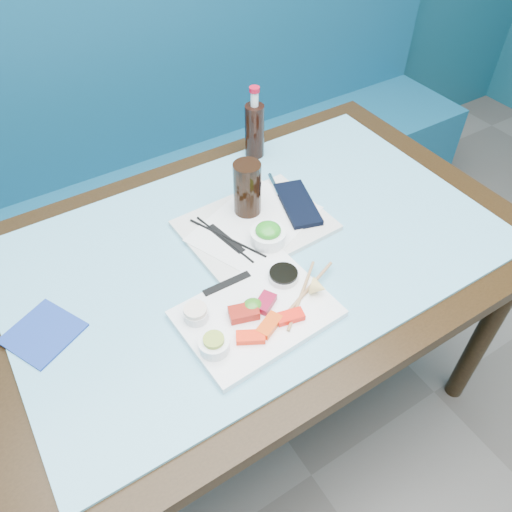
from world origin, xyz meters
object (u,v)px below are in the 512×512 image
cola_bottle_body (255,131)px  blue_napkin (43,333)px  booth_bench (146,191)px  sashimi_plate (257,314)px  seaweed_bowl (268,237)px  dining_table (255,269)px  serving_tray (255,226)px  cola_glass (247,189)px

cola_bottle_body → blue_napkin: cola_bottle_body is taller
booth_bench → blue_napkin: booth_bench is taller
booth_bench → sashimi_plate: (-0.12, -1.03, 0.39)m
seaweed_bowl → dining_table: bearing=141.0°
dining_table → sashimi_plate: size_ratio=4.26×
dining_table → serving_tray: (0.04, 0.05, 0.10)m
dining_table → cola_bottle_body: cola_bottle_body is taller
seaweed_bowl → cola_bottle_body: size_ratio=0.54×
dining_table → serving_tray: 0.12m
dining_table → seaweed_bowl: (0.03, -0.02, 0.12)m
serving_tray → blue_napkin: bearing=-177.8°
booth_bench → serving_tray: size_ratio=8.18×
sashimi_plate → seaweed_bowl: bearing=47.1°
seaweed_bowl → cola_bottle_body: (0.19, 0.36, 0.05)m
sashimi_plate → cola_glass: size_ratio=2.21×
serving_tray → sashimi_plate: bearing=-123.9°
blue_napkin → serving_tray: bearing=4.4°
cola_glass → blue_napkin: 0.59m
dining_table → serving_tray: bearing=57.2°
booth_bench → seaweed_bowl: bearing=-88.3°
serving_tray → dining_table: bearing=-125.1°
blue_napkin → dining_table: bearing=-1.1°
sashimi_plate → serving_tray: size_ratio=0.90×
sashimi_plate → cola_bottle_body: bearing=54.9°
serving_tray → seaweed_bowl: 0.08m
serving_tray → cola_glass: cola_glass is taller
dining_table → cola_bottle_body: bearing=58.1°
cola_glass → dining_table: bearing=-112.4°
seaweed_bowl → cola_glass: 0.14m
seaweed_bowl → cola_bottle_body: bearing=62.6°
blue_napkin → cola_glass: bearing=9.7°
booth_bench → sashimi_plate: 1.11m
cola_bottle_body → blue_napkin: (-0.74, -0.33, -0.08)m
dining_table → seaweed_bowl: 0.13m
dining_table → serving_tray: serving_tray is taller
booth_bench → serving_tray: booth_bench is taller
seaweed_bowl → blue_napkin: (-0.56, 0.03, -0.03)m
sashimi_plate → blue_napkin: (-0.41, 0.21, -0.01)m
cola_glass → blue_napkin: cola_glass is taller
serving_tray → cola_glass: 0.10m
dining_table → seaweed_bowl: size_ratio=15.66×
dining_table → sashimi_plate: 0.25m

